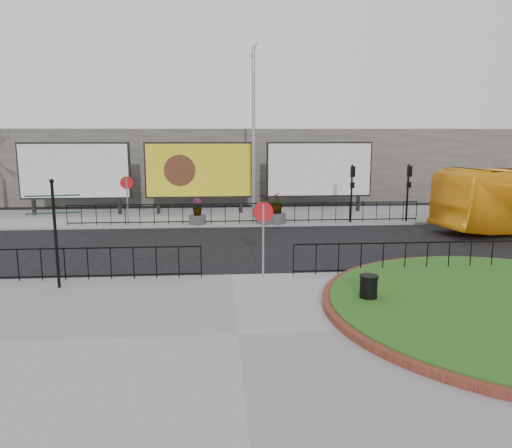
{
  "coord_description": "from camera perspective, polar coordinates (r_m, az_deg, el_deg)",
  "views": [
    {
      "loc": [
        -0.42,
        -15.95,
        4.75
      ],
      "look_at": [
        0.85,
        0.72,
        1.68
      ],
      "focal_mm": 35.0,
      "sensor_mm": 36.0,
      "label": 1
    }
  ],
  "objects": [
    {
      "name": "ground",
      "position": [
        16.65,
        -2.75,
        -6.18
      ],
      "size": [
        90.0,
        90.0,
        0.0
      ],
      "primitive_type": "plane",
      "color": "black",
      "rests_on": "ground"
    },
    {
      "name": "pavement_near",
      "position": [
        11.92,
        -2.05,
        -12.77
      ],
      "size": [
        30.0,
        10.0,
        0.12
      ],
      "primitive_type": "cube",
      "color": "gray",
      "rests_on": "ground"
    },
    {
      "name": "pavement_far",
      "position": [
        28.35,
        -3.45,
        0.87
      ],
      "size": [
        44.0,
        6.0,
        0.12
      ],
      "primitive_type": "cube",
      "color": "gray",
      "rests_on": "ground"
    },
    {
      "name": "railing_near_left",
      "position": [
        17.11,
        -23.32,
        -4.25
      ],
      "size": [
        10.0,
        0.1,
        1.1
      ],
      "primitive_type": null,
      "color": "black",
      "rests_on": "pavement_near"
    },
    {
      "name": "railing_near_right",
      "position": [
        17.59,
        18.97,
        -3.58
      ],
      "size": [
        9.0,
        0.1,
        1.1
      ],
      "primitive_type": null,
      "color": "black",
      "rests_on": "pavement_near"
    },
    {
      "name": "railing_far",
      "position": [
        25.62,
        -1.13,
        1.25
      ],
      "size": [
        18.0,
        0.1,
        1.1
      ],
      "primitive_type": null,
      "color": "black",
      "rests_on": "pavement_far"
    },
    {
      "name": "speed_sign_far",
      "position": [
        25.92,
        -14.54,
        3.8
      ],
      "size": [
        0.64,
        0.07,
        2.47
      ],
      "color": "gray",
      "rests_on": "pavement_far"
    },
    {
      "name": "speed_sign_near",
      "position": [
        15.88,
        0.84,
        0.13
      ],
      "size": [
        0.64,
        0.07,
        2.47
      ],
      "color": "gray",
      "rests_on": "pavement_near"
    },
    {
      "name": "billboard_left",
      "position": [
        30.11,
        -20.02,
        5.69
      ],
      "size": [
        6.2,
        0.31,
        4.1
      ],
      "color": "black",
      "rests_on": "pavement_far"
    },
    {
      "name": "billboard_mid",
      "position": [
        29.02,
        -6.52,
        6.1
      ],
      "size": [
        6.2,
        0.31,
        4.1
      ],
      "color": "black",
      "rests_on": "pavement_far"
    },
    {
      "name": "billboard_right",
      "position": [
        29.6,
        7.23,
        6.16
      ],
      "size": [
        6.2,
        0.31,
        4.1
      ],
      "color": "black",
      "rests_on": "pavement_far"
    },
    {
      "name": "lamp_post",
      "position": [
        27.02,
        -0.27,
        10.57
      ],
      "size": [
        0.74,
        0.18,
        9.23
      ],
      "color": "gray",
      "rests_on": "pavement_far"
    },
    {
      "name": "signal_pole_a",
      "position": [
        26.35,
        10.92,
        4.45
      ],
      "size": [
        0.22,
        0.26,
        3.0
      ],
      "color": "black",
      "rests_on": "pavement_far"
    },
    {
      "name": "signal_pole_b",
      "position": [
        27.29,
        17.03,
        4.38
      ],
      "size": [
        0.22,
        0.26,
        3.0
      ],
      "color": "black",
      "rests_on": "pavement_far"
    },
    {
      "name": "building_backdrop",
      "position": [
        38.02,
        -3.74,
        7.0
      ],
      "size": [
        40.0,
        10.0,
        5.0
      ],
      "primitive_type": "cube",
      "color": "slate",
      "rests_on": "ground"
    },
    {
      "name": "fingerpost_sign",
      "position": [
        15.94,
        -22.02,
        0.12
      ],
      "size": [
        1.55,
        0.45,
        3.3
      ],
      "rotation": [
        0.0,
        0.0,
        0.08
      ],
      "color": "black",
      "rests_on": "pavement_near"
    },
    {
      "name": "litter_bin",
      "position": [
        13.97,
        12.73,
        -7.38
      ],
      "size": [
        0.51,
        0.51,
        0.84
      ],
      "color": "black",
      "rests_on": "pavement_near"
    },
    {
      "name": "planter_a",
      "position": [
        25.71,
        -6.71,
        1.07
      ],
      "size": [
        0.88,
        0.88,
        1.35
      ],
      "color": "#4C4C4F",
      "rests_on": "pavement_far"
    },
    {
      "name": "planter_b",
      "position": [
        25.79,
        1.08,
        1.38
      ],
      "size": [
        0.93,
        0.93,
        1.51
      ],
      "color": "#4C4C4F",
      "rests_on": "pavement_far"
    },
    {
      "name": "planter_c",
      "position": [
        25.84,
        2.35,
        1.46
      ],
      "size": [
        0.99,
        0.99,
        1.6
      ],
      "color": "#4C4C4F",
      "rests_on": "pavement_far"
    }
  ]
}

